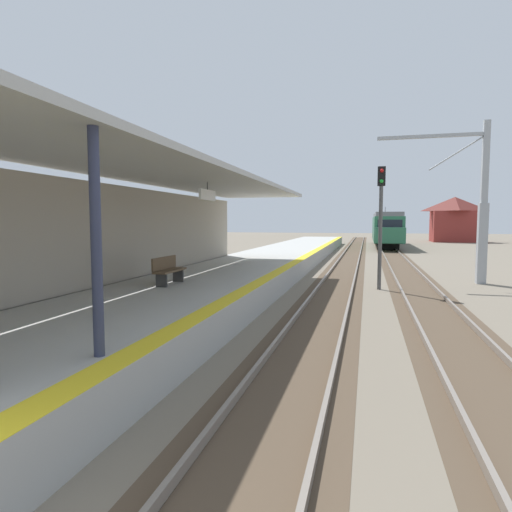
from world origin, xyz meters
TOP-DOWN VIEW (x-y plane):
  - station_platform at (-2.50, 16.00)m, footprint 5.00×80.00m
  - station_building_with_canopy at (-4.30, 10.76)m, footprint 4.85×24.00m
  - track_pair_nearest_platform at (1.90, 20.00)m, footprint 2.34×120.00m
  - track_pair_middle at (5.30, 20.00)m, footprint 2.34×120.00m
  - approaching_train at (5.30, 51.19)m, footprint 2.93×19.60m
  - rail_signal_post at (3.72, 17.67)m, footprint 0.32×0.34m
  - catenary_pylon_far_side at (8.06, 20.64)m, footprint 5.00×0.40m
  - platform_bench at (-2.95, 11.18)m, footprint 0.45×1.60m
  - distant_trackside_house at (15.17, 65.34)m, footprint 6.60×5.28m

SIDE VIEW (x-z plane):
  - track_pair_nearest_platform at x=1.90m, z-range -0.03..0.13m
  - track_pair_middle at x=5.30m, z-range -0.03..0.13m
  - station_platform at x=-2.50m, z-range 0.00..0.90m
  - platform_bench at x=-2.95m, z-range 0.93..1.81m
  - approaching_train at x=5.30m, z-range -0.20..4.56m
  - station_building_with_canopy at x=-4.30m, z-range 0.44..4.87m
  - rail_signal_post at x=3.72m, z-range 0.59..5.79m
  - distant_trackside_house at x=15.17m, z-range 0.14..6.54m
  - catenary_pylon_far_side at x=8.06m, z-range -0.15..7.35m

